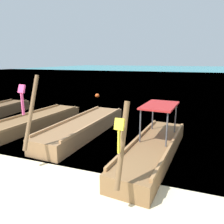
{
  "coord_description": "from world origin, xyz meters",
  "views": [
    {
      "loc": [
        2.63,
        -2.78,
        3.22
      ],
      "look_at": [
        0.0,
        4.42,
        1.36
      ],
      "focal_mm": 34.46,
      "sensor_mm": 36.0,
      "label": 1
    }
  ],
  "objects_px": {
    "longtail_boat_pink_ribbon": "(84,127)",
    "longtail_boat_yellow_ribbon": "(153,149)",
    "mooring_buoy_far": "(97,96)",
    "longtail_boat_orange_ribbon": "(25,125)"
  },
  "relations": [
    {
      "from": "longtail_boat_orange_ribbon",
      "to": "longtail_boat_pink_ribbon",
      "type": "xyz_separation_m",
      "value": [
        2.89,
        0.43,
        0.05
      ]
    },
    {
      "from": "longtail_boat_pink_ribbon",
      "to": "longtail_boat_yellow_ribbon",
      "type": "bearing_deg",
      "value": -22.29
    },
    {
      "from": "longtail_boat_pink_ribbon",
      "to": "longtail_boat_yellow_ribbon",
      "type": "relative_size",
      "value": 1.13
    },
    {
      "from": "longtail_boat_orange_ribbon",
      "to": "longtail_boat_yellow_ribbon",
      "type": "bearing_deg",
      "value": -8.41
    },
    {
      "from": "longtail_boat_orange_ribbon",
      "to": "mooring_buoy_far",
      "type": "relative_size",
      "value": 20.0
    },
    {
      "from": "longtail_boat_orange_ribbon",
      "to": "longtail_boat_yellow_ribbon",
      "type": "relative_size",
      "value": 1.32
    },
    {
      "from": "mooring_buoy_far",
      "to": "longtail_boat_pink_ribbon",
      "type": "bearing_deg",
      "value": -69.66
    },
    {
      "from": "longtail_boat_pink_ribbon",
      "to": "mooring_buoy_far",
      "type": "xyz_separation_m",
      "value": [
        -3.26,
        8.79,
        -0.12
      ]
    },
    {
      "from": "longtail_boat_orange_ribbon",
      "to": "mooring_buoy_far",
      "type": "bearing_deg",
      "value": 92.27
    },
    {
      "from": "longtail_boat_pink_ribbon",
      "to": "longtail_boat_yellow_ribbon",
      "type": "height_order",
      "value": "longtail_boat_pink_ribbon"
    }
  ]
}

